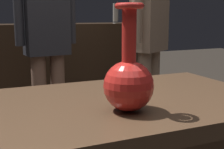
{
  "coord_description": "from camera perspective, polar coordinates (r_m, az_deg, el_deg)",
  "views": [
    {
      "loc": [
        -0.35,
        -0.92,
        1.08
      ],
      "look_at": [
        0.03,
        -0.06,
        0.9
      ],
      "focal_mm": 50.42,
      "sensor_mm": 36.0,
      "label": 1
    }
  ],
  "objects": [
    {
      "name": "back_display_shelf",
      "position": [
        3.2,
        -17.02,
        -0.19
      ],
      "size": [
        2.6,
        0.4,
        0.99
      ],
      "color": "black",
      "rests_on": "ground_plane"
    },
    {
      "name": "vase_centerpiece",
      "position": [
        0.92,
        3.04,
        -0.98
      ],
      "size": [
        0.15,
        0.15,
        0.31
      ],
      "color": "red",
      "rests_on": "display_plinth"
    },
    {
      "name": "shelf_vase_right",
      "position": [
        3.27,
        -8.43,
        11.05
      ],
      "size": [
        0.07,
        0.07,
        0.22
      ],
      "color": "#7A388E",
      "rests_on": "back_display_shelf"
    },
    {
      "name": "shelf_vase_far_right",
      "position": [
        3.37,
        0.65,
        11.0
      ],
      "size": [
        0.07,
        0.07,
        0.21
      ],
      "color": "gray",
      "rests_on": "back_display_shelf"
    },
    {
      "name": "visitor_near_right",
      "position": [
        2.51,
        6.82,
        7.73
      ],
      "size": [
        0.41,
        0.32,
        1.61
      ],
      "rotation": [
        0.0,
        0.0,
        3.69
      ],
      "color": "#846B56",
      "rests_on": "ground_plane"
    },
    {
      "name": "visitor_center_back",
      "position": [
        2.43,
        -11.76,
        6.99
      ],
      "size": [
        0.47,
        0.21,
        1.58
      ],
      "rotation": [
        0.0,
        0.0,
        3.25
      ],
      "color": "brown",
      "rests_on": "ground_plane"
    }
  ]
}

